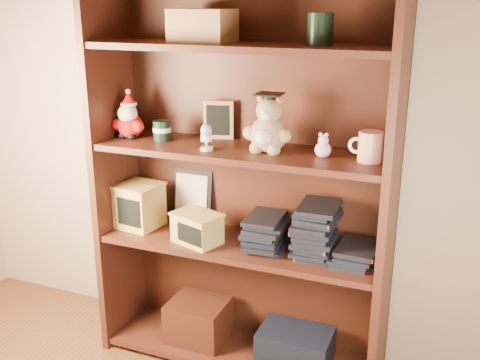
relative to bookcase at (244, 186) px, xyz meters
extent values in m
cube|color=tan|center=(-0.01, 0.14, 0.47)|extent=(3.00, 0.04, 2.50)
cube|color=#401D12|center=(-0.58, -0.05, 0.02)|extent=(0.03, 0.35, 1.60)
cube|color=#401D12|center=(0.59, -0.05, 0.02)|extent=(0.03, 0.35, 1.60)
cube|color=#3C1A10|center=(0.00, 0.11, 0.02)|extent=(1.20, 0.02, 1.60)
cube|color=#401D12|center=(0.00, -0.05, -0.74)|extent=(1.14, 0.33, 0.02)
cube|color=#401D12|center=(0.00, -0.05, 0.56)|extent=(1.14, 0.33, 0.02)
cube|color=#3C1A10|center=(-0.20, -0.05, -0.64)|extent=(0.25, 0.22, 0.18)
cube|color=black|center=(0.25, -0.05, -0.66)|extent=(0.30, 0.20, 0.14)
cube|color=#9E7547|center=(-0.15, -0.05, 0.63)|extent=(0.22, 0.18, 0.12)
cylinder|color=black|center=(0.30, -0.05, 0.63)|extent=(0.09, 0.09, 0.11)
cube|color=#401D12|center=(0.00, -0.05, -0.24)|extent=(1.14, 0.33, 0.02)
cube|color=#401D12|center=(0.00, -0.05, 0.16)|extent=(1.14, 0.33, 0.02)
sphere|color=#A50F0F|center=(-0.49, -0.05, 0.22)|extent=(0.11, 0.11, 0.11)
sphere|color=#A50F0F|center=(-0.54, -0.07, 0.23)|extent=(0.05, 0.05, 0.05)
sphere|color=#A50F0F|center=(-0.45, -0.07, 0.23)|extent=(0.05, 0.05, 0.05)
sphere|color=black|center=(-0.52, -0.08, 0.18)|extent=(0.04, 0.04, 0.04)
sphere|color=black|center=(-0.47, -0.08, 0.18)|extent=(0.04, 0.04, 0.04)
sphere|color=white|center=(-0.49, -0.06, 0.27)|extent=(0.08, 0.08, 0.08)
sphere|color=#D8B293|center=(-0.49, -0.05, 0.29)|extent=(0.06, 0.06, 0.06)
cone|color=#A50F0F|center=(-0.49, -0.05, 0.34)|extent=(0.06, 0.06, 0.05)
sphere|color=white|center=(-0.49, -0.05, 0.36)|extent=(0.02, 0.02, 0.02)
cylinder|color=white|center=(-0.49, -0.05, 0.31)|extent=(0.07, 0.07, 0.01)
cylinder|color=black|center=(-0.34, -0.05, 0.21)|extent=(0.07, 0.07, 0.08)
cylinder|color=beige|center=(-0.34, -0.05, 0.22)|extent=(0.07, 0.07, 0.02)
cube|color=#9E7547|center=(-0.14, 0.06, 0.25)|extent=(0.12, 0.05, 0.16)
cube|color=black|center=(-0.14, 0.05, 0.25)|extent=(0.09, 0.03, 0.12)
cube|color=#9E7547|center=(-0.14, 0.09, 0.18)|extent=(0.07, 0.07, 0.01)
cylinder|color=white|center=(-0.11, -0.13, 0.18)|extent=(0.05, 0.05, 0.01)
cone|color=white|center=(-0.11, -0.13, 0.20)|extent=(0.02, 0.02, 0.03)
cylinder|color=white|center=(-0.11, -0.13, 0.22)|extent=(0.04, 0.04, 0.02)
ellipsoid|color=#A1AFC4|center=(-0.11, -0.13, 0.25)|extent=(0.04, 0.04, 0.05)
sphere|color=tan|center=(0.12, -0.05, 0.24)|extent=(0.14, 0.14, 0.14)
sphere|color=white|center=(0.12, -0.11, 0.24)|extent=(0.06, 0.06, 0.06)
sphere|color=tan|center=(0.05, -0.07, 0.24)|extent=(0.06, 0.06, 0.06)
sphere|color=tan|center=(0.19, -0.07, 0.24)|extent=(0.06, 0.06, 0.06)
sphere|color=tan|center=(0.08, -0.09, 0.19)|extent=(0.05, 0.05, 0.05)
sphere|color=tan|center=(0.16, -0.09, 0.19)|extent=(0.05, 0.05, 0.05)
sphere|color=tan|center=(0.12, -0.05, 0.33)|extent=(0.10, 0.10, 0.10)
sphere|color=white|center=(0.12, -0.09, 0.32)|extent=(0.04, 0.04, 0.04)
sphere|color=tan|center=(0.08, -0.04, 0.37)|extent=(0.03, 0.03, 0.03)
sphere|color=tan|center=(0.16, -0.04, 0.37)|extent=(0.03, 0.03, 0.03)
cylinder|color=black|center=(0.12, -0.05, 0.38)|extent=(0.04, 0.04, 0.02)
cube|color=black|center=(0.12, -0.05, 0.39)|extent=(0.10, 0.10, 0.01)
cylinder|color=#A50F0F|center=(0.17, -0.07, 0.38)|extent=(0.00, 0.05, 0.03)
sphere|color=beige|center=(0.33, -0.05, 0.20)|extent=(0.06, 0.06, 0.06)
sphere|color=beige|center=(0.33, -0.05, 0.23)|extent=(0.04, 0.04, 0.04)
sphere|color=beige|center=(0.32, -0.05, 0.25)|extent=(0.01, 0.01, 0.01)
sphere|color=beige|center=(0.34, -0.05, 0.25)|extent=(0.01, 0.01, 0.01)
cylinder|color=silver|center=(0.50, -0.05, 0.23)|extent=(0.09, 0.09, 0.11)
torus|color=white|center=(0.45, -0.05, 0.23)|extent=(0.06, 0.01, 0.06)
cube|color=black|center=(-0.28, 0.09, -0.11)|extent=(0.19, 0.05, 0.24)
cube|color=beige|center=(-0.28, 0.08, -0.11)|extent=(0.15, 0.03, 0.20)
cube|color=tan|center=(-0.47, -0.05, -0.14)|extent=(0.19, 0.19, 0.19)
cube|color=black|center=(-0.47, -0.14, -0.14)|extent=(0.12, 0.02, 0.12)
cube|color=tan|center=(-0.47, -0.05, -0.04)|extent=(0.20, 0.20, 0.01)
cube|color=tan|center=(-0.16, -0.12, -0.17)|extent=(0.22, 0.18, 0.12)
cube|color=black|center=(-0.16, -0.18, -0.17)|extent=(0.13, 0.05, 0.08)
cube|color=tan|center=(-0.16, -0.12, -0.11)|extent=(0.23, 0.19, 0.01)
cube|color=black|center=(0.12, -0.05, -0.22)|extent=(0.14, 0.20, 0.02)
cube|color=black|center=(0.12, -0.05, -0.20)|extent=(0.14, 0.20, 0.02)
cube|color=black|center=(0.12, -0.05, -0.19)|extent=(0.14, 0.20, 0.02)
cube|color=black|center=(0.12, -0.05, -0.17)|extent=(0.14, 0.20, 0.02)
cube|color=black|center=(0.12, -0.05, -0.16)|extent=(0.14, 0.20, 0.02)
cube|color=black|center=(0.12, -0.05, -0.14)|extent=(0.14, 0.20, 0.02)
cube|color=black|center=(0.12, -0.05, -0.12)|extent=(0.14, 0.20, 0.02)
cube|color=black|center=(0.12, -0.05, -0.11)|extent=(0.14, 0.20, 0.02)
cube|color=black|center=(0.32, -0.05, -0.22)|extent=(0.14, 0.20, 0.02)
cube|color=black|center=(0.32, -0.05, -0.20)|extent=(0.14, 0.20, 0.02)
cube|color=black|center=(0.32, -0.05, -0.19)|extent=(0.14, 0.20, 0.02)
cube|color=black|center=(0.32, -0.05, -0.17)|extent=(0.14, 0.20, 0.02)
cube|color=black|center=(0.32, -0.05, -0.16)|extent=(0.14, 0.20, 0.02)
cube|color=black|center=(0.32, -0.05, -0.14)|extent=(0.14, 0.20, 0.02)
cube|color=black|center=(0.32, -0.05, -0.12)|extent=(0.14, 0.20, 0.02)
cube|color=black|center=(0.32, -0.05, -0.11)|extent=(0.14, 0.20, 0.02)
cube|color=black|center=(0.32, -0.05, -0.09)|extent=(0.14, 0.20, 0.02)
cube|color=black|center=(0.32, -0.05, -0.08)|extent=(0.14, 0.20, 0.02)
cube|color=black|center=(0.32, -0.05, -0.06)|extent=(0.14, 0.20, 0.02)
cube|color=black|center=(0.32, -0.05, -0.04)|extent=(0.14, 0.20, 0.02)
cube|color=black|center=(0.47, -0.05, -0.22)|extent=(0.14, 0.20, 0.02)
cube|color=black|center=(0.47, -0.05, -0.20)|extent=(0.14, 0.20, 0.02)
cube|color=black|center=(0.47, -0.05, -0.19)|extent=(0.14, 0.20, 0.02)
cube|color=black|center=(0.47, -0.05, -0.17)|extent=(0.14, 0.20, 0.02)
camera|label=1|loc=(0.80, -2.02, 0.72)|focal=42.00mm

